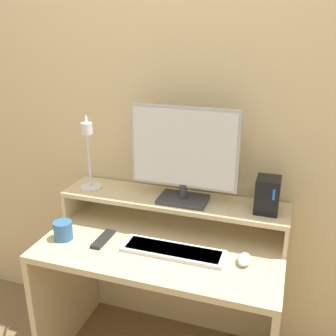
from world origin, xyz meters
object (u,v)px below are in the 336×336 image
(keyboard, at_px, (173,251))
(remote_control, at_px, (103,239))
(router_dock, at_px, (267,195))
(mug, at_px, (63,230))
(monitor, at_px, (184,154))
(mouse, at_px, (244,259))
(desk_lamp, at_px, (89,157))

(keyboard, relative_size, remote_control, 2.80)
(router_dock, relative_size, keyboard, 0.35)
(remote_control, xyz_separation_m, mug, (-0.18, -0.04, 0.04))
(monitor, bearing_deg, mouse, -30.47)
(mouse, relative_size, remote_control, 0.59)
(monitor, distance_m, router_dock, 0.41)
(monitor, relative_size, remote_control, 3.07)
(desk_lamp, xyz_separation_m, mouse, (0.78, -0.14, -0.32))
(mouse, relative_size, mug, 1.10)
(monitor, height_order, mug, monitor)
(desk_lamp, bearing_deg, mouse, -10.19)
(monitor, relative_size, keyboard, 1.10)
(mouse, height_order, remote_control, mouse)
(desk_lamp, xyz_separation_m, mug, (-0.04, -0.21, -0.29))
(keyboard, relative_size, mouse, 4.77)
(mouse, bearing_deg, router_dock, 73.87)
(monitor, relative_size, mouse, 5.24)
(keyboard, distance_m, mug, 0.52)
(router_dock, height_order, mug, router_dock)
(desk_lamp, height_order, mug, desk_lamp)
(monitor, distance_m, remote_control, 0.54)
(remote_control, bearing_deg, desk_lamp, 129.87)
(keyboard, bearing_deg, mouse, 3.85)
(mouse, bearing_deg, keyboard, -176.15)
(remote_control, bearing_deg, router_dock, 17.92)
(monitor, height_order, remote_control, monitor)
(router_dock, height_order, keyboard, router_dock)
(router_dock, xyz_separation_m, remote_control, (-0.70, -0.23, -0.23))
(keyboard, bearing_deg, remote_control, -179.21)
(mug, bearing_deg, mouse, 4.66)
(mouse, height_order, mug, mug)
(mug, bearing_deg, desk_lamp, 78.35)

